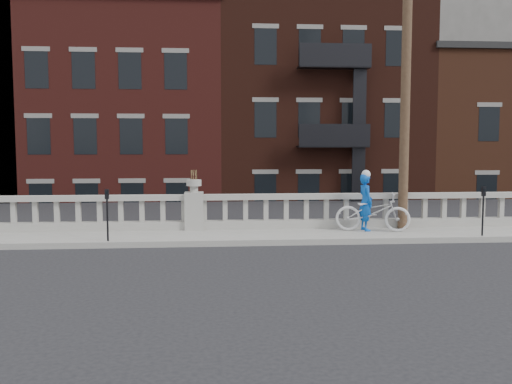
{
  "coord_description": "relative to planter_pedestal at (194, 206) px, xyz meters",
  "views": [
    {
      "loc": [
        0.46,
        -12.85,
        2.78
      ],
      "look_at": [
        1.77,
        3.2,
        1.31
      ],
      "focal_mm": 40.0,
      "sensor_mm": 36.0,
      "label": 1
    }
  ],
  "objects": [
    {
      "name": "balustrade",
      "position": [
        0.0,
        0.0,
        -0.19
      ],
      "size": [
        28.0,
        0.34,
        1.03
      ],
      "color": "gray",
      "rests_on": "sidewalk"
    },
    {
      "name": "lower_level",
      "position": [
        0.56,
        19.09,
        1.8
      ],
      "size": [
        80.0,
        44.0,
        20.8
      ],
      "color": "#605E59",
      "rests_on": "ground"
    },
    {
      "name": "utility_pole",
      "position": [
        6.2,
        -0.35,
        4.41
      ],
      "size": [
        1.6,
        0.28,
        10.0
      ],
      "color": "#422D1E",
      "rests_on": "sidewalk"
    },
    {
      "name": "bicycle",
      "position": [
        5.16,
        -0.77,
        -0.12
      ],
      "size": [
        2.24,
        1.22,
        1.12
      ],
      "primitive_type": "imported",
      "rotation": [
        0.0,
        0.0,
        1.33
      ],
      "color": "silver",
      "rests_on": "sidewalk"
    },
    {
      "name": "sidewalk",
      "position": [
        0.0,
        -0.95,
        -0.76
      ],
      "size": [
        32.0,
        2.2,
        0.15
      ],
      "primitive_type": "cube",
      "color": "gray",
      "rests_on": "ground"
    },
    {
      "name": "ground",
      "position": [
        0.0,
        -3.95,
        -0.83
      ],
      "size": [
        120.0,
        120.0,
        0.0
      ],
      "primitive_type": "plane",
      "color": "black",
      "rests_on": "ground"
    },
    {
      "name": "planter_pedestal",
      "position": [
        0.0,
        0.0,
        0.0
      ],
      "size": [
        0.55,
        0.55,
        1.76
      ],
      "color": "gray",
      "rests_on": "sidewalk"
    },
    {
      "name": "parking_meter_d",
      "position": [
        7.96,
        -1.8,
        0.17
      ],
      "size": [
        0.1,
        0.09,
        1.36
      ],
      "color": "black",
      "rests_on": "sidewalk"
    },
    {
      "name": "cyclist",
      "position": [
        4.98,
        -0.64,
        0.15
      ],
      "size": [
        0.49,
        0.66,
        1.66
      ],
      "primitive_type": "imported",
      "rotation": [
        0.0,
        0.0,
        1.73
      ],
      "color": "#0C4EB8",
      "rests_on": "sidewalk"
    },
    {
      "name": "parking_meter_c",
      "position": [
        -2.2,
        -1.8,
        0.17
      ],
      "size": [
        0.1,
        0.09,
        1.36
      ],
      "color": "black",
      "rests_on": "sidewalk"
    }
  ]
}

